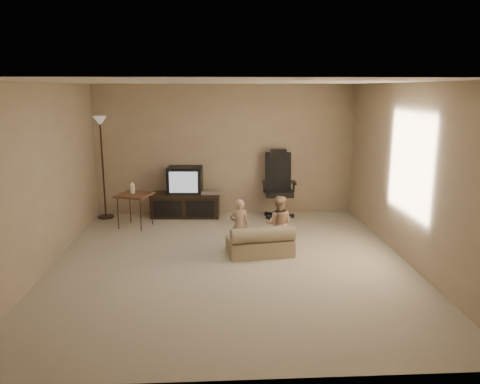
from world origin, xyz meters
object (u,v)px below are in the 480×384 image
(office_chair, at_px, (278,193))
(toddler_right, at_px, (279,224))
(floor_lamp, at_px, (101,144))
(child_sofa, at_px, (261,243))
(toddler_left, at_px, (239,225))
(side_table, at_px, (134,195))
(tv_stand, at_px, (186,196))

(office_chair, height_order, toddler_right, office_chair)
(floor_lamp, bearing_deg, child_sofa, -38.96)
(child_sofa, xyz_separation_m, toddler_left, (-0.31, 0.22, 0.22))
(toddler_left, height_order, toddler_right, toddler_right)
(floor_lamp, bearing_deg, toddler_left, -39.40)
(office_chair, height_order, floor_lamp, floor_lamp)
(floor_lamp, relative_size, child_sofa, 1.90)
(floor_lamp, distance_m, toddler_right, 3.80)
(side_table, bearing_deg, child_sofa, -37.08)
(toddler_right, bearing_deg, side_table, -19.09)
(side_table, xyz_separation_m, floor_lamp, (-0.67, 0.65, 0.82))
(office_chair, xyz_separation_m, floor_lamp, (-3.30, 0.13, 0.94))
(tv_stand, bearing_deg, toddler_right, -50.10)
(toddler_right, bearing_deg, floor_lamp, -22.46)
(child_sofa, relative_size, toddler_right, 1.17)
(office_chair, height_order, side_table, office_chair)
(tv_stand, xyz_separation_m, child_sofa, (1.23, -2.23, -0.21))
(child_sofa, distance_m, toddler_right, 0.41)
(side_table, height_order, toddler_left, side_table)
(tv_stand, relative_size, office_chair, 1.07)
(floor_lamp, bearing_deg, office_chair, -2.33)
(toddler_left, relative_size, toddler_right, 0.93)
(tv_stand, distance_m, toddler_right, 2.56)
(toddler_right, bearing_deg, child_sofa, 41.00)
(toddler_left, distance_m, toddler_right, 0.59)
(floor_lamp, distance_m, child_sofa, 3.74)
(side_table, xyz_separation_m, toddler_left, (1.78, -1.36, -0.18))
(side_table, distance_m, floor_lamp, 1.24)
(office_chair, bearing_deg, toddler_right, -95.19)
(floor_lamp, height_order, toddler_left, floor_lamp)
(side_table, height_order, toddler_right, toddler_right)
(office_chair, xyz_separation_m, toddler_left, (-0.85, -1.88, -0.06))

